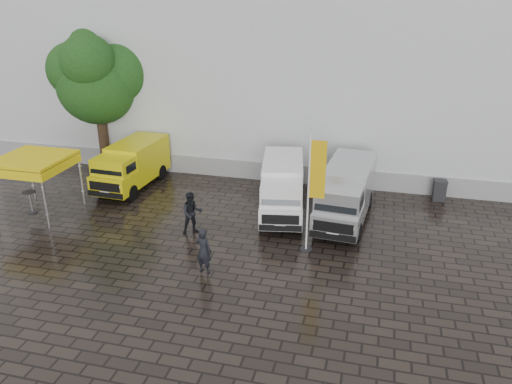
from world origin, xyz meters
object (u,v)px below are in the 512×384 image
at_px(van_yellow, 132,167).
at_px(cocktail_table, 31,202).
at_px(wheelie_bin, 439,190).
at_px(person_front, 204,251).
at_px(person_tent, 192,213).
at_px(van_white, 282,189).
at_px(canopy_tent, 32,161).
at_px(flagpole, 313,189).
at_px(van_silver, 346,195).

xyz_separation_m(van_yellow, cocktail_table, (-3.12, -4.15, -0.63)).
xyz_separation_m(wheelie_bin, person_front, (-9.05, -9.37, 0.38)).
bearing_deg(person_front, person_tent, -46.91).
bearing_deg(person_front, van_white, -91.50).
relative_size(van_yellow, wheelie_bin, 4.81).
height_order(canopy_tent, person_front, canopy_tent).
distance_m(flagpole, person_tent, 5.48).
distance_m(canopy_tent, cocktail_table, 2.06).
bearing_deg(flagpole, person_tent, 176.83).
xyz_separation_m(canopy_tent, person_tent, (7.75, -0.22, -1.63)).
relative_size(canopy_tent, cocktail_table, 2.81).
xyz_separation_m(van_white, person_front, (-1.73, -5.96, -0.30)).
distance_m(van_silver, flagpole, 3.66).
bearing_deg(van_yellow, van_white, -5.21).
distance_m(van_yellow, wheelie_bin, 15.80).
distance_m(flagpole, wheelie_bin, 8.91).
bearing_deg(person_front, van_yellow, -32.68).
distance_m(van_white, flagpole, 4.08).
distance_m(van_white, canopy_tent, 11.50).
bearing_deg(wheelie_bin, cocktail_table, -163.79).
height_order(flagpole, person_front, flagpole).
distance_m(canopy_tent, person_front, 10.00).
relative_size(cocktail_table, person_front, 0.59).
xyz_separation_m(van_silver, flagpole, (-1.07, -3.19, 1.43)).
distance_m(wheelie_bin, person_front, 13.03).
height_order(van_yellow, person_tent, van_yellow).
bearing_deg(canopy_tent, wheelie_bin, 18.66).
distance_m(flagpole, cocktail_table, 13.48).
bearing_deg(van_silver, wheelie_bin, 43.61).
bearing_deg(person_tent, wheelie_bin, -0.16).
distance_m(van_yellow, van_silver, 11.34).
bearing_deg(wheelie_bin, person_tent, -151.37).
height_order(van_yellow, canopy_tent, canopy_tent).
bearing_deg(flagpole, person_front, -143.65).
height_order(canopy_tent, cocktail_table, canopy_tent).
bearing_deg(van_yellow, van_silver, -3.67).
relative_size(cocktail_table, wheelie_bin, 1.02).
distance_m(van_white, person_tent, 4.49).
relative_size(van_silver, canopy_tent, 1.92).
xyz_separation_m(van_silver, cocktail_table, (-14.38, -2.84, -0.72)).
distance_m(cocktail_table, wheelie_bin, 19.80).
bearing_deg(van_yellow, person_front, -44.39).
height_order(flagpole, cocktail_table, flagpole).
xyz_separation_m(flagpole, cocktail_table, (-13.30, 0.35, -2.15)).
bearing_deg(person_tent, canopy_tent, 147.05).
height_order(van_white, canopy_tent, canopy_tent).
relative_size(van_yellow, van_silver, 0.87).
bearing_deg(van_silver, canopy_tent, -164.44).
xyz_separation_m(canopy_tent, flagpole, (12.94, -0.51, 0.12)).
xyz_separation_m(van_yellow, canopy_tent, (-2.76, -3.99, 1.39)).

